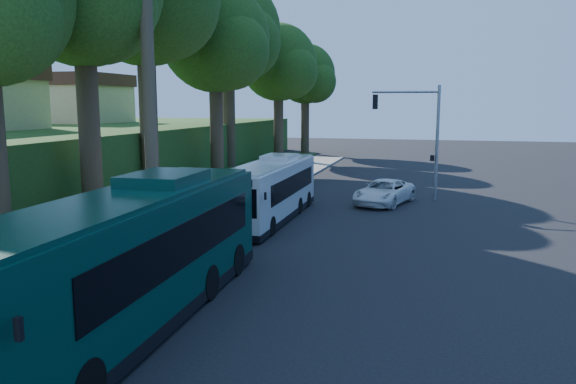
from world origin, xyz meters
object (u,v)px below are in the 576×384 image
(white_bus, at_px, (271,189))
(pickup, at_px, (384,192))
(bus_shelter, at_px, (157,196))
(teal_bus, at_px, (133,255))

(white_bus, xyz_separation_m, pickup, (5.23, 5.95, -0.84))
(bus_shelter, relative_size, pickup, 0.62)
(teal_bus, bearing_deg, bus_shelter, 112.95)
(bus_shelter, bearing_deg, pickup, 49.42)
(bus_shelter, xyz_separation_m, white_bus, (3.92, 4.73, -0.25))
(bus_shelter, bearing_deg, teal_bus, -65.49)
(teal_bus, bearing_deg, pickup, 75.08)
(white_bus, relative_size, pickup, 2.07)
(bus_shelter, relative_size, white_bus, 0.30)
(white_bus, distance_m, teal_bus, 14.27)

